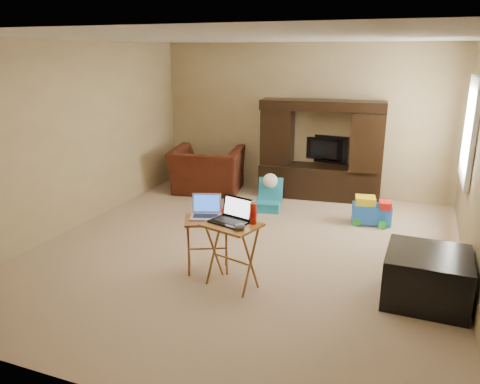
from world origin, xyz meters
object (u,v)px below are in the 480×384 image
at_px(entertainment_center, 320,150).
at_px(plush_toy, 214,206).
at_px(ottoman, 427,277).
at_px(push_toy, 372,210).
at_px(child_rocker, 268,195).
at_px(mouse_right, 239,227).
at_px(tray_table_left, 207,245).
at_px(tray_table_right, 232,255).
at_px(television, 323,150).
at_px(laptop_left, 205,207).
at_px(water_bottle, 253,214).
at_px(mouse_left, 220,221).
at_px(recliner, 207,170).
at_px(laptop_right, 229,211).

xyz_separation_m(entertainment_center, plush_toy, (-1.20, -1.58, -0.62)).
bearing_deg(ottoman, push_toy, 110.21).
relative_size(child_rocker, mouse_right, 3.51).
bearing_deg(tray_table_left, tray_table_right, -56.45).
distance_m(child_rocker, tray_table_right, 2.49).
bearing_deg(mouse_right, push_toy, 67.99).
bearing_deg(television, tray_table_left, 87.56).
height_order(television, mouse_right, television).
xyz_separation_m(ottoman, laptop_left, (-2.30, -0.16, 0.49)).
bearing_deg(television, water_bottle, 97.38).
height_order(tray_table_left, mouse_left, mouse_left).
relative_size(recliner, laptop_left, 3.62).
bearing_deg(push_toy, child_rocker, 168.35).
xyz_separation_m(child_rocker, plush_toy, (-0.62, -0.62, -0.06)).
height_order(entertainment_center, child_rocker, entertainment_center).
bearing_deg(television, mouse_right, 96.29).
relative_size(child_rocker, ottoman, 0.63).
distance_m(television, tray_table_right, 3.63).
xyz_separation_m(recliner, mouse_left, (1.51, -2.88, 0.26)).
distance_m(push_toy, water_bottle, 2.58).
xyz_separation_m(television, water_bottle, (0.02, -3.52, 0.03)).
relative_size(plush_toy, water_bottle, 1.76).
xyz_separation_m(entertainment_center, water_bottle, (0.02, -3.33, -0.01)).
xyz_separation_m(recliner, tray_table_left, (1.32, -2.81, -0.07)).
bearing_deg(mouse_left, push_toy, 59.11).
xyz_separation_m(ottoman, tray_table_left, (-2.27, -0.19, 0.06)).
xyz_separation_m(tray_table_left, laptop_left, (-0.03, 0.03, 0.43)).
distance_m(child_rocker, water_bottle, 2.51).
bearing_deg(entertainment_center, plush_toy, -133.78).
bearing_deg(mouse_left, laptop_left, 155.56).
bearing_deg(child_rocker, television, 51.64).
relative_size(child_rocker, push_toy, 0.91).
height_order(plush_toy, mouse_right, mouse_right).
height_order(television, ottoman, television).
bearing_deg(mouse_left, ottoman, 7.13).
xyz_separation_m(ottoman, mouse_left, (-2.08, -0.26, 0.39)).
bearing_deg(ottoman, television, 118.16).
xyz_separation_m(ottoman, laptop_right, (-1.92, -0.40, 0.56)).
height_order(entertainment_center, plush_toy, entertainment_center).
distance_m(child_rocker, mouse_right, 2.67).
bearing_deg(mouse_left, water_bottle, -11.13).
distance_m(recliner, push_toy, 2.93).
relative_size(tray_table_left, tray_table_right, 0.89).
bearing_deg(water_bottle, tray_table_right, -158.20).
distance_m(entertainment_center, recliner, 1.96).
bearing_deg(entertainment_center, push_toy, -52.33).
xyz_separation_m(entertainment_center, mouse_right, (-0.05, -3.53, -0.08)).
relative_size(push_toy, laptop_right, 1.49).
height_order(ottoman, tray_table_right, tray_table_right).
distance_m(laptop_left, mouse_right, 0.66).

